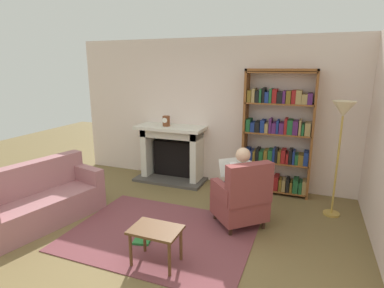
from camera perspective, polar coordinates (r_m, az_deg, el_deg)
The scene contains 12 objects.
ground at distance 4.13m, azimuth -7.75°, elevation -18.08°, with size 14.00×14.00×0.00m, color brown.
back_wall at distance 5.91m, azimuth 3.88°, elevation 5.88°, with size 5.60×0.10×2.70m, color silver.
area_rug at distance 4.35m, azimuth -5.77°, elevation -16.11°, with size 2.40×1.80×0.01m, color brown.
fireplace at distance 6.10m, azimuth -3.62°, elevation -1.30°, with size 1.36×0.64×1.08m.
mantel_clock at distance 5.91m, azimuth -4.76°, elevation 4.22°, with size 0.14×0.14×0.20m.
bookshelf at distance 5.51m, azimuth 15.46°, elevation 1.47°, with size 1.16×0.32×2.16m.
armchair_reading at distance 4.39m, azimuth 9.16°, elevation -9.79°, with size 0.89×0.89×0.97m.
seated_reader at distance 4.41m, azimuth 8.51°, elevation -6.89°, with size 0.58×0.59×1.14m.
sofa_floral at distance 5.00m, azimuth -26.28°, elevation -9.39°, with size 1.08×1.82×0.85m.
side_table at distance 3.62m, azimuth -6.68°, elevation -16.13°, with size 0.56×0.39×0.44m.
scattered_books at distance 4.36m, azimuth -7.17°, elevation -15.78°, with size 0.53×0.64×0.04m.
floor_lamp at distance 4.87m, azimuth 25.91°, elevation 4.04°, with size 0.32×0.32×1.72m.
Camera 1 is at (1.75, -3.03, 2.19)m, focal length 29.02 mm.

